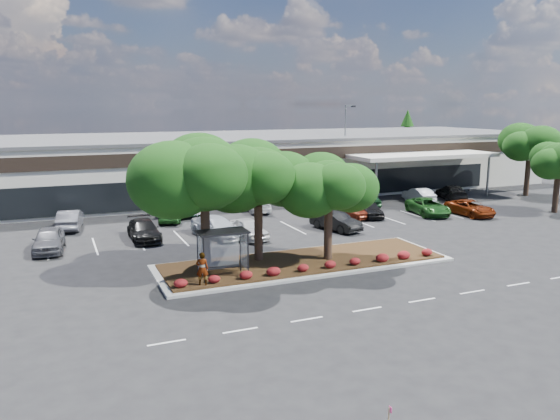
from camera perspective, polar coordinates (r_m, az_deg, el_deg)
name	(u,v)px	position (r m, az deg, el deg)	size (l,w,h in m)	color
ground	(366,279)	(31.27, 8.98, -7.14)	(160.00, 160.00, 0.00)	black
retail_store	(207,164)	(61.54, -7.69, 4.83)	(80.40, 25.20, 6.25)	beige
landscape_island	(304,262)	(33.67, 2.49, -5.47)	(18.00, 6.00, 0.26)	#ADADA8
lane_markings	(289,238)	(40.09, 0.98, -2.94)	(33.12, 20.06, 0.01)	silver
shrub_row	(319,265)	(31.76, 4.11, -5.78)	(17.00, 0.80, 0.50)	maroon
bus_shelter	(222,240)	(30.25, -6.10, -3.14)	(2.75, 1.55, 2.59)	black
island_tree_west	(205,202)	(31.18, -7.88, 0.82)	(7.20, 7.20, 7.89)	#10360C
island_tree_mid	(258,201)	(32.93, -2.29, 0.95)	(6.60, 6.60, 7.32)	#10360C
island_tree_east	(329,207)	(33.27, 5.09, 0.30)	(5.80, 5.80, 6.50)	#10360C
tree_east_near	(558,177)	(55.02, 27.02, 3.11)	(5.60, 5.60, 6.51)	#10360C
tree_east_far	(529,160)	(63.96, 24.54, 4.76)	(6.40, 6.40, 7.62)	#10360C
conifer_north_east	(407,139)	(85.41, 13.09, 7.25)	(3.96, 3.96, 9.00)	#10360C
person_waiting	(202,269)	(29.14, -8.13, -6.09)	(0.65, 0.43, 1.79)	#594C47
light_pole	(346,154)	(61.38, 6.87, 5.88)	(1.42, 0.72, 9.65)	#ADADA8
survey_stake	(389,417)	(17.44, 11.34, -20.48)	(0.07, 0.14, 0.95)	#A58256
car_0	(49,240)	(39.49, -23.01, -2.87)	(1.88, 4.67, 1.59)	#58595F
car_1	(144,230)	(40.66, -14.03, -2.05)	(1.99, 4.90, 1.42)	black
car_2	(217,227)	(40.58, -6.63, -1.77)	(2.08, 5.11, 1.48)	silver
car_3	(249,229)	(39.94, -3.28, -1.94)	(1.72, 4.28, 1.46)	silver
car_4	(336,221)	(42.62, 5.85, -1.15)	(1.56, 4.47, 1.47)	black
car_5	(350,210)	(47.41, 7.32, -0.01)	(1.61, 4.01, 1.37)	maroon
car_6	(369,209)	(47.97, 9.33, 0.08)	(1.65, 4.10, 1.40)	black
car_7	(428,207)	(50.15, 15.21, 0.34)	(2.40, 5.20, 1.45)	#1C5019
car_8	(470,208)	(50.91, 19.25, 0.20)	(2.22, 4.82, 1.34)	#672007
car_9	(70,219)	(45.91, -21.10, -0.92)	(1.62, 4.64, 1.53)	#58575F
car_10	(171,212)	(46.60, -11.37, -0.21)	(1.84, 4.56, 1.55)	#1C521B
car_11	(178,206)	(49.09, -10.60, 0.38)	(2.58, 5.60, 1.56)	#1F542B
car_12	(257,204)	(49.90, -2.41, 0.64)	(1.95, 4.79, 1.39)	silver
car_13	(310,202)	(50.56, 3.12, 0.82)	(1.74, 4.34, 1.48)	maroon
car_14	(319,198)	(53.56, 4.13, 1.30)	(1.87, 4.60, 1.33)	brown
car_15	(367,199)	(52.79, 9.09, 1.15)	(1.78, 4.43, 1.51)	#1C4D23
car_16	(419,195)	(56.38, 14.29, 1.53)	(1.52, 4.37, 1.44)	silver
car_17	(452,192)	(58.79, 17.50, 1.76)	(2.08, 5.12, 1.49)	black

